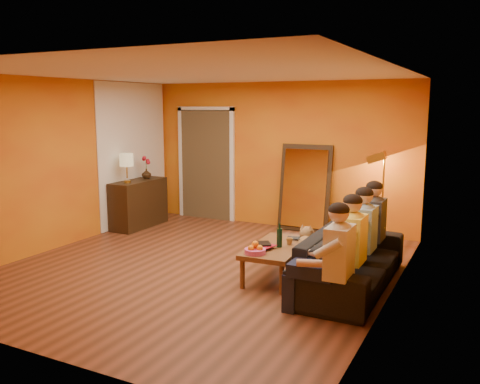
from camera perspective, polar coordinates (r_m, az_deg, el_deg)
The scene contains 27 objects.
room_shell at distance 7.05m, azimuth -3.02°, elevation 2.46°, with size 5.00×5.50×2.60m.
white_accent at distance 9.58m, azimuth -11.88°, elevation 4.20°, with size 0.02×1.90×2.58m, color white.
doorway_recess at distance 9.94m, azimuth -3.48°, elevation 3.14°, with size 1.06×0.30×2.10m, color #3F2D19.
door_jamb_left at distance 10.14m, azimuth -6.61°, elevation 3.22°, with size 0.08×0.06×2.20m, color white.
door_jamb_right at distance 9.56m, azimuth -0.88°, elevation 2.89°, with size 0.08×0.06×2.20m, color white.
door_header at distance 9.77m, azimuth -3.90°, elevation 9.31°, with size 1.22×0.06×0.08m, color white.
mirror_frame at distance 8.94m, azimuth 7.31°, elevation 0.46°, with size 0.92×0.06×1.52m, color #322210.
mirror_glass at distance 8.91m, azimuth 7.23°, elevation 0.42°, with size 0.78×0.02×1.36m, color white.
sideboard at distance 9.40m, azimuth -11.29°, elevation -1.27°, with size 0.44×1.18×0.85m, color #322210.
table_lamp at distance 9.06m, azimuth -12.59°, elevation 2.63°, with size 0.24×0.24×0.51m, color beige, non-canonical shape.
sofa at distance 6.39m, azimuth 12.33°, elevation -7.43°, with size 0.89×2.27×0.66m, color black.
coffee_table at distance 6.60m, azimuth 4.17°, elevation -7.77°, with size 0.62×1.22×0.42m, color brown, non-canonical shape.
floor_lamp at distance 8.32m, azimuth 15.72°, elevation -0.81°, with size 0.30×0.24×1.44m, color #B69535, non-canonical shape.
dog at distance 6.86m, azimuth 7.37°, elevation -6.33°, with size 0.33×0.52×0.61m, color olive, non-canonical shape.
person_far_left at distance 5.35m, azimuth 11.07°, elevation -7.65°, with size 0.70×0.44×1.22m, color beige, non-canonical shape.
person_mid_left at distance 5.86m, azimuth 12.55°, elevation -6.16°, with size 0.70×0.44×1.22m, color #FAEC53, non-canonical shape.
person_mid_right at distance 6.38m, azimuth 13.78°, elevation -4.91°, with size 0.70×0.44×1.22m, color #86AACF, non-canonical shape.
person_far_right at distance 6.90m, azimuth 14.82°, elevation -3.84°, with size 0.70×0.44×1.22m, color #2F3034, non-canonical shape.
fruit_bowl at distance 6.16m, azimuth 1.72°, elevation -6.22°, with size 0.26×0.26×0.16m, color #D54B93, non-canonical shape.
wine_bottle at distance 6.43m, azimuth 4.45°, elevation -4.85°, with size 0.07×0.07×0.31m, color black.
tumbler at distance 6.59m, azimuth 5.57°, elevation -5.52°, with size 0.09×0.09×0.08m, color #B27F3F.
laptop at distance 6.79m, azimuth 6.75°, elevation -5.34°, with size 0.35×0.23×0.03m, color black.
book_lower at distance 6.43m, azimuth 2.01°, elevation -6.17°, with size 0.18×0.24×0.02m, color #322210.
book_mid at distance 6.43m, azimuth 2.13°, elevation -5.97°, with size 0.19×0.26×0.02m, color #AE1329.
book_upper at distance 6.41m, azimuth 1.98°, elevation -5.83°, with size 0.16×0.22×0.02m, color black.
vase at distance 9.51m, azimuth -10.46°, elevation 2.03°, with size 0.17×0.17×0.18m, color #322210.
flowers at distance 9.48m, azimuth -10.51°, elevation 3.46°, with size 0.17×0.17×0.42m, color #AE1329, non-canonical shape.
Camera 1 is at (3.48, -5.70, 2.20)m, focal length 38.00 mm.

